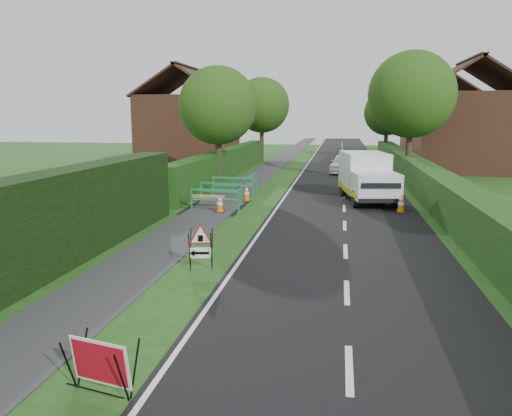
{
  "coord_description": "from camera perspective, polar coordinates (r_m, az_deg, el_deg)",
  "views": [
    {
      "loc": [
        2.26,
        -9.83,
        3.91
      ],
      "look_at": [
        -0.14,
        4.42,
        1.24
      ],
      "focal_mm": 35.0,
      "sensor_mm": 36.0,
      "label": 1
    }
  ],
  "objects": [
    {
      "name": "ped_barrier_0",
      "position": [
        20.57,
        -4.73,
        1.27
      ],
      "size": [
        2.07,
        0.39,
        1.0
      ],
      "rotation": [
        0.0,
        0.0,
        -0.02
      ],
      "color": "#198A47",
      "rests_on": "ground"
    },
    {
      "name": "tree_fw",
      "position": [
        44.38,
        0.68,
        11.66
      ],
      "size": [
        4.8,
        4.8,
        7.24
      ],
      "color": "#2D2116",
      "rests_on": "ground"
    },
    {
      "name": "redwhite_plank",
      "position": [
        21.64,
        -5.54,
        0.02
      ],
      "size": [
        1.5,
        0.08,
        0.25
      ],
      "primitive_type": "cube",
      "rotation": [
        0.0,
        0.0,
        -0.03
      ],
      "color": "red",
      "rests_on": "ground"
    },
    {
      "name": "hedge_west_far",
      "position": [
        32.88,
        -3.27,
        3.63
      ],
      "size": [
        1.0,
        24.0,
        1.8
      ],
      "primitive_type": "cube",
      "color": "#14380F",
      "rests_on": "ground"
    },
    {
      "name": "litter_can",
      "position": [
        8.25,
        -17.01,
        -18.29
      ],
      "size": [
        0.12,
        0.07,
        0.07
      ],
      "primitive_type": "cylinder",
      "rotation": [
        0.0,
        1.57,
        0.0
      ],
      "color": "#BF7F4C",
      "rests_on": "ground"
    },
    {
      "name": "traffic_cone_2",
      "position": [
        25.68,
        14.68,
        2.26
      ],
      "size": [
        0.38,
        0.38,
        0.79
      ],
      "color": "black",
      "rests_on": "ground"
    },
    {
      "name": "ped_barrier_3",
      "position": [
        25.52,
        -0.44,
        3.09
      ],
      "size": [
        0.45,
        2.08,
        1.0
      ],
      "rotation": [
        0.0,
        0.0,
        1.52
      ],
      "color": "#198A47",
      "rests_on": "ground"
    },
    {
      "name": "hedge_west_near",
      "position": [
        12.83,
        -25.79,
        -8.34
      ],
      "size": [
        1.1,
        18.0,
        2.5
      ],
      "primitive_type": "cube",
      "color": "black",
      "rests_on": "ground"
    },
    {
      "name": "footpath",
      "position": [
        45.31,
        2.87,
        5.52
      ],
      "size": [
        2.0,
        90.0,
        0.02
      ],
      "primitive_type": "cube",
      "color": "#2D2D30",
      "rests_on": "ground"
    },
    {
      "name": "traffic_cone_4",
      "position": [
        23.13,
        -1.1,
        1.73
      ],
      "size": [
        0.38,
        0.38,
        0.79
      ],
      "color": "black",
      "rests_on": "ground"
    },
    {
      "name": "works_van",
      "position": [
        23.67,
        12.56,
        3.59
      ],
      "size": [
        2.69,
        5.1,
        2.21
      ],
      "rotation": [
        0.0,
        0.0,
        0.17
      ],
      "color": "silver",
      "rests_on": "ground"
    },
    {
      "name": "tree_fe",
      "position": [
        48.01,
        14.76,
        10.51
      ],
      "size": [
        4.2,
        4.2,
        6.33
      ],
      "color": "#2D2116",
      "rests_on": "ground"
    },
    {
      "name": "traffic_cone_1",
      "position": [
        23.87,
        15.59,
        1.61
      ],
      "size": [
        0.38,
        0.38,
        0.79
      ],
      "color": "black",
      "rests_on": "ground"
    },
    {
      "name": "tree_ne",
      "position": [
        32.13,
        17.37,
        12.27
      ],
      "size": [
        5.2,
        5.2,
        7.79
      ],
      "color": "#2D2116",
      "rests_on": "ground"
    },
    {
      "name": "house_west",
      "position": [
        41.69,
        -7.64,
        8.99
      ],
      "size": [
        7.5,
        7.4,
        7.88
      ],
      "color": "brown",
      "rests_on": "ground"
    },
    {
      "name": "ped_barrier_2",
      "position": [
        24.56,
        -2.64,
        2.79
      ],
      "size": [
        2.07,
        0.39,
        1.0
      ],
      "rotation": [
        0.0,
        0.0,
        0.02
      ],
      "color": "#198A47",
      "rests_on": "ground"
    },
    {
      "name": "ground",
      "position": [
        10.82,
        -3.2,
        -10.72
      ],
      "size": [
        120.0,
        120.0,
        0.0
      ],
      "primitive_type": "plane",
      "color": "#174C15",
      "rests_on": "ground"
    },
    {
      "name": "hedge_east",
      "position": [
        26.47,
        18.67,
        1.43
      ],
      "size": [
        1.2,
        50.0,
        1.5
      ],
      "primitive_type": "cube",
      "color": "#14380F",
      "rests_on": "ground"
    },
    {
      "name": "red_rect_sign",
      "position": [
        7.67,
        -17.4,
        -16.63
      ],
      "size": [
        1.07,
        0.79,
        0.82
      ],
      "rotation": [
        0.0,
        0.0,
        -0.23
      ],
      "color": "black",
      "rests_on": "ground"
    },
    {
      "name": "hatchback_car",
      "position": [
        35.2,
        10.02,
        5.06
      ],
      "size": [
        2.14,
        4.19,
        1.37
      ],
      "primitive_type": "imported",
      "rotation": [
        0.0,
        0.0,
        -0.14
      ],
      "color": "white",
      "rests_on": "ground"
    },
    {
      "name": "tree_nw",
      "position": [
        28.67,
        -4.37,
        11.59
      ],
      "size": [
        4.4,
        4.4,
        6.7
      ],
      "color": "#2D2116",
      "rests_on": "ground"
    },
    {
      "name": "road_surface",
      "position": [
        45.0,
        9.87,
        5.34
      ],
      "size": [
        6.0,
        90.0,
        0.02
      ],
      "primitive_type": "cube",
      "color": "black",
      "rests_on": "ground"
    },
    {
      "name": "house_east_b",
      "position": [
        52.75,
        20.45,
        8.73
      ],
      "size": [
        7.5,
        7.4,
        7.88
      ],
      "color": "brown",
      "rests_on": "ground"
    },
    {
      "name": "traffic_cone_0",
      "position": [
        21.25,
        16.25,
        0.52
      ],
      "size": [
        0.38,
        0.38,
        0.79
      ],
      "color": "black",
      "rests_on": "ground"
    },
    {
      "name": "house_east_a",
      "position": [
        38.84,
        22.8,
        8.17
      ],
      "size": [
        7.5,
        7.4,
        7.88
      ],
      "color": "brown",
      "rests_on": "ground"
    },
    {
      "name": "ped_barrier_1",
      "position": [
        22.51,
        -4.04,
        2.07
      ],
      "size": [
        2.09,
        0.72,
        1.0
      ],
      "rotation": [
        0.0,
        0.0,
        -0.18
      ],
      "color": "#198A47",
      "rests_on": "ground"
    },
    {
      "name": "triangle_sign",
      "position": [
        12.81,
        -6.49,
        -4.03
      ],
      "size": [
        0.82,
        0.82,
        1.03
      ],
      "rotation": [
        0.0,
        0.0,
        0.18
      ],
      "color": "black",
      "rests_on": "ground"
    },
    {
      "name": "traffic_cone_3",
      "position": [
        20.51,
        -4.18,
        0.57
      ],
      "size": [
        0.38,
        0.38,
        0.79
      ],
      "color": "black",
      "rests_on": "ground"
    }
  ]
}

